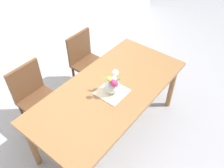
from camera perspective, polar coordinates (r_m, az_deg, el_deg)
name	(u,v)px	position (r m, az deg, el deg)	size (l,w,h in m)	color
ground_plane	(110,130)	(3.13, -0.47, -11.15)	(12.00, 12.00, 0.00)	#939399
dining_table	(110,94)	(2.61, -0.55, -2.50)	(1.89, 0.91, 0.76)	olive
chair_left	(35,95)	(2.97, -18.24, -2.56)	(0.42, 0.42, 0.90)	brown
chair_right	(86,59)	(3.37, -6.38, 5.95)	(0.42, 0.42, 0.90)	brown
placemat	(112,92)	(2.52, 0.00, -1.93)	(0.30, 0.30, 0.01)	beige
flower_vase	(112,85)	(2.43, 0.08, -0.14)	(0.18, 0.22, 0.27)	silver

